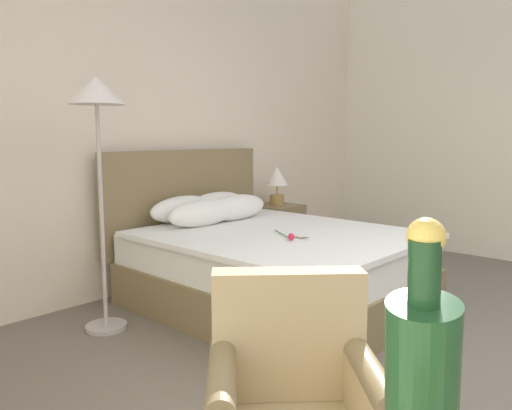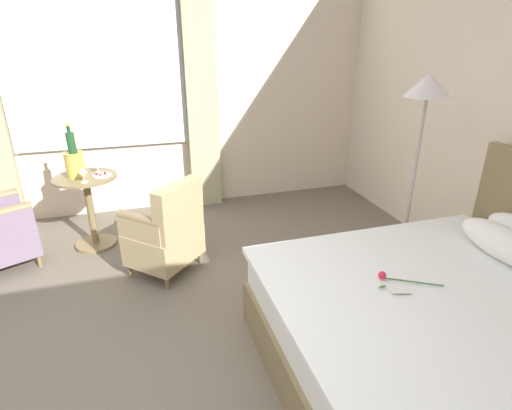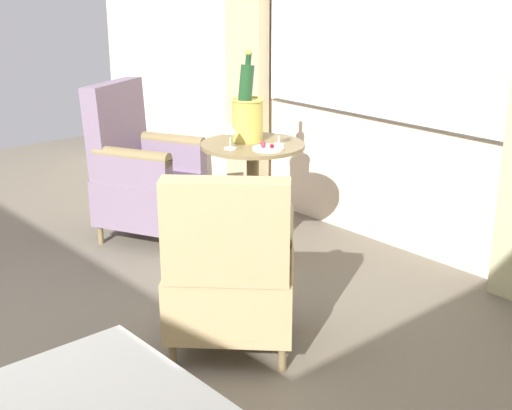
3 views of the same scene
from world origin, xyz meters
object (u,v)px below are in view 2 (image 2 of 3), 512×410
Objects in this scene: champagne_bucket at (74,160)px; armchair_by_window at (166,232)px; side_table_round at (90,207)px; wine_glass_near_bucket at (83,171)px; floor_lamp_brass at (425,107)px; wine_glass_near_edge at (97,164)px; bed at (451,320)px; snack_plate at (102,175)px.

champagne_bucket is 1.16m from armchair_by_window.
side_table_round is 5.14× the size of wine_glass_near_bucket.
floor_lamp_brass is 2.38m from armchair_by_window.
wine_glass_near_bucket is at bearing -111.62° from floor_lamp_brass.
side_table_round is 0.85× the size of armchair_by_window.
wine_glass_near_edge is 1.07m from armchair_by_window.
wine_glass_near_edge is at bearing 109.35° from champagne_bucket.
armchair_by_window is at bearing 43.15° from side_table_round.
bed is 16.69× the size of wine_glass_near_edge.
champagne_bucket is 4.05× the size of wine_glass_near_edge.
bed is 3.18m from wine_glass_near_bucket.
wine_glass_near_bucket is 1.13× the size of wine_glass_near_edge.
bed is 4.12× the size of champagne_bucket.
side_table_round is (-2.37, -2.25, 0.07)m from bed.
armchair_by_window reaches higher than snack_plate.
wine_glass_near_bucket reaches higher than snack_plate.
side_table_round is at bearing -100.24° from snack_plate.
side_table_round is at bearing -136.85° from armchair_by_window.
side_table_round is at bearing -136.50° from bed.
wine_glass_near_bucket is 0.83× the size of snack_plate.
wine_glass_near_bucket is at bearing -129.58° from armchair_by_window.
wine_glass_near_edge is (-2.46, -2.13, 0.48)m from bed.
armchair_by_window is (-0.53, -2.06, -1.06)m from floor_lamp_brass.
wine_glass_near_edge is at bearing -117.09° from floor_lamp_brass.
floor_lamp_brass is at bearing 62.91° from wine_glass_near_edge.
floor_lamp_brass reaches higher than bed.
snack_plate reaches higher than side_table_round.
wine_glass_near_bucket is (0.19, 0.08, -0.06)m from champagne_bucket.
champagne_bucket is at bearing -70.65° from wine_glass_near_edge.
side_table_round is 0.46m from wine_glass_near_bucket.
wine_glass_near_edge is at bearing -139.08° from bed.
wine_glass_near_bucket is 0.17× the size of armchair_by_window.
snack_plate is at bearing 79.76° from side_table_round.
bed is 12.29× the size of snack_plate.
floor_lamp_brass reaches higher than armchair_by_window.
floor_lamp_brass reaches higher than champagne_bucket.
side_table_round is 0.44m from wine_glass_near_edge.
champagne_bucket is 0.22m from wine_glass_near_bucket.
wine_glass_near_bucket is 0.28m from wine_glass_near_edge.
snack_plate is 0.20× the size of armchair_by_window.
floor_lamp_brass is 11.95× the size of wine_glass_near_bucket.
floor_lamp_brass is 2.99m from wine_glass_near_bucket.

